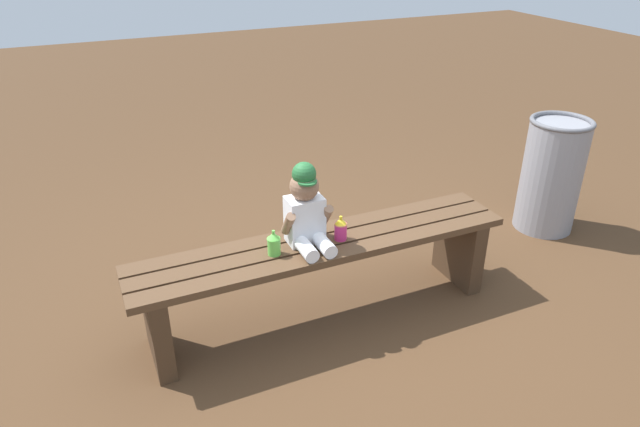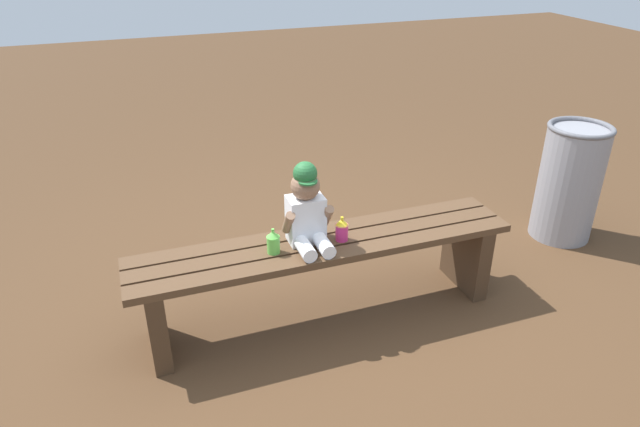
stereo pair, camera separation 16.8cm
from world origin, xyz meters
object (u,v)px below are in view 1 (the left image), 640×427
at_px(trash_bin, 552,175).
at_px(sippy_cup_left, 274,243).
at_px(park_bench, 323,264).
at_px(child_figure, 306,210).
at_px(sippy_cup_right, 341,228).

bearing_deg(trash_bin, sippy_cup_left, -171.55).
distance_m(park_bench, trash_bin, 1.73).
xyz_separation_m(child_figure, sippy_cup_left, (-0.18, -0.04, -0.12)).
bearing_deg(park_bench, trash_bin, 9.09).
relative_size(sippy_cup_right, trash_bin, 0.17).
relative_size(park_bench, child_figure, 4.63).
relative_size(sippy_cup_left, sippy_cup_right, 1.00).
bearing_deg(sippy_cup_right, sippy_cup_left, 180.00).
relative_size(child_figure, sippy_cup_left, 3.26).
height_order(sippy_cup_right, trash_bin, trash_bin).
relative_size(child_figure, sippy_cup_right, 3.26).
bearing_deg(trash_bin, sippy_cup_right, -169.82).
xyz_separation_m(park_bench, trash_bin, (1.70, 0.27, 0.06)).
height_order(park_bench, sippy_cup_right, sippy_cup_right).
bearing_deg(park_bench, sippy_cup_left, -175.83).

